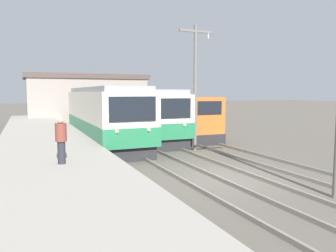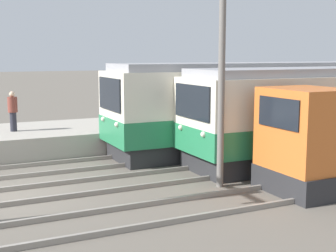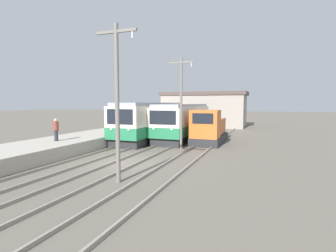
# 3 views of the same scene
# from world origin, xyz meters

# --- Properties ---
(ground_plane) EXTENTS (200.00, 200.00, 0.00)m
(ground_plane) POSITION_xyz_m (0.00, 0.00, 0.00)
(ground_plane) COLOR #665E54
(track_center) EXTENTS (1.54, 60.00, 0.14)m
(track_center) POSITION_xyz_m (0.20, 0.00, 0.07)
(track_center) COLOR gray
(track_center) RESTS_ON ground
(track_right) EXTENTS (1.54, 60.00, 0.14)m
(track_right) POSITION_xyz_m (3.20, 0.00, 0.07)
(track_right) COLOR gray
(track_right) RESTS_ON ground
(commuter_train_left) EXTENTS (2.84, 12.27, 3.60)m
(commuter_train_left) POSITION_xyz_m (-2.60, 10.02, 1.68)
(commuter_train_left) COLOR #28282B
(commuter_train_left) RESTS_ON ground
(commuter_train_center) EXTENTS (2.84, 11.05, 3.46)m
(commuter_train_center) POSITION_xyz_m (0.20, 11.24, 1.62)
(commuter_train_center) COLOR #28282B
(commuter_train_center) RESTS_ON ground
(catenary_mast_mid) EXTENTS (2.00, 0.20, 7.02)m
(catenary_mast_mid) POSITION_xyz_m (1.71, 5.93, 3.83)
(catenary_mast_mid) COLOR slate
(catenary_mast_mid) RESTS_ON ground
(person_on_platform) EXTENTS (0.38, 0.38, 1.60)m
(person_on_platform) POSITION_xyz_m (-6.05, 1.03, 1.75)
(person_on_platform) COLOR #282833
(person_on_platform) RESTS_ON platform_left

